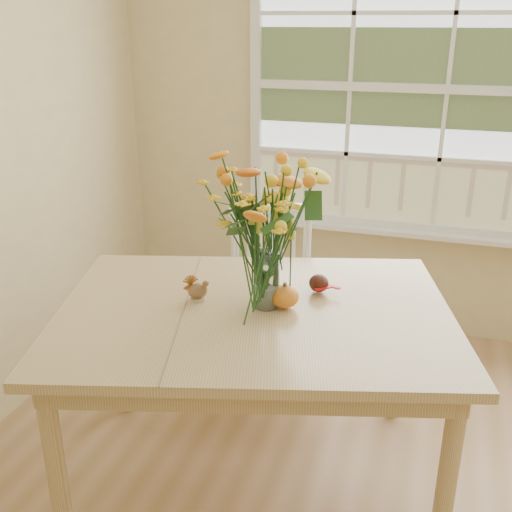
% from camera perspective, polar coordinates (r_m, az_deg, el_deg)
% --- Properties ---
extents(wall_back, '(4.00, 0.02, 2.70)m').
position_cam_1_polar(wall_back, '(3.72, 17.43, 11.91)').
color(wall_back, beige).
rests_on(wall_back, floor).
extents(window, '(2.42, 0.12, 1.74)m').
position_cam_1_polar(window, '(3.66, 17.74, 14.61)').
color(window, silver).
rests_on(window, wall_back).
extents(dining_table, '(1.80, 1.49, 0.84)m').
position_cam_1_polar(dining_table, '(2.45, -0.14, -6.98)').
color(dining_table, tan).
rests_on(dining_table, floor).
extents(windsor_chair, '(0.60, 0.59, 0.98)m').
position_cam_1_polar(windsor_chair, '(3.23, 1.76, -3.41)').
color(windsor_chair, white).
rests_on(windsor_chair, floor).
extents(flower_vase, '(0.48, 0.48, 0.58)m').
position_cam_1_polar(flower_vase, '(2.29, 1.04, 2.98)').
color(flower_vase, white).
rests_on(flower_vase, dining_table).
extents(pumpkin, '(0.11, 0.11, 0.09)m').
position_cam_1_polar(pumpkin, '(2.40, 2.74, -3.97)').
color(pumpkin, '#DA5719').
rests_on(pumpkin, dining_table).
extents(turkey_figurine, '(0.10, 0.10, 0.10)m').
position_cam_1_polar(turkey_figurine, '(2.47, -5.57, -3.31)').
color(turkey_figurine, '#CCB78C').
rests_on(turkey_figurine, dining_table).
extents(dark_gourd, '(0.13, 0.08, 0.08)m').
position_cam_1_polar(dark_gourd, '(2.54, 6.00, -2.67)').
color(dark_gourd, '#38160F').
rests_on(dark_gourd, dining_table).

